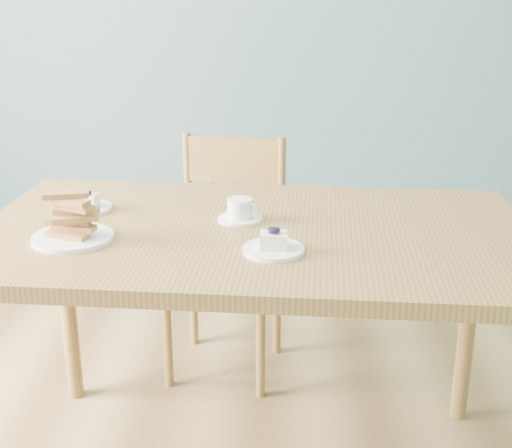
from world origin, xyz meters
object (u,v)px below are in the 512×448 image
cheesecake_plate_far (87,205)px  coffee_cup (240,211)px  dining_table (252,256)px  biscotti_plate (72,224)px  cheesecake_plate_near (274,246)px  dining_chair (226,256)px

cheesecake_plate_far → coffee_cup: coffee_cup is taller
dining_table → biscotti_plate: size_ratio=7.35×
biscotti_plate → cheesecake_plate_near: bearing=-8.3°
dining_table → cheesecake_plate_far: 0.52m
dining_table → coffee_cup: (-0.03, 0.07, 0.11)m
cheesecake_plate_far → biscotti_plate: 0.25m
dining_table → cheesecake_plate_far: size_ratio=10.79×
dining_chair → cheesecake_plate_far: bearing=-115.7°
dining_chair → coffee_cup: dining_chair is taller
dining_chair → biscotti_plate: size_ratio=4.20×
dining_chair → cheesecake_plate_near: (0.17, -0.83, 0.37)m
dining_chair → dining_table: bearing=-69.5°
dining_chair → cheesecake_plate_far: size_ratio=6.16×
dining_table → cheesecake_plate_near: size_ratio=10.07×
dining_chair → biscotti_plate: bearing=-104.3°
dining_table → biscotti_plate: biscotti_plate is taller
coffee_cup → dining_table: bearing=-38.9°
cheesecake_plate_far → biscotti_plate: biscotti_plate is taller
cheesecake_plate_near → cheesecake_plate_far: 0.64m
dining_table → cheesecake_plate_near: cheesecake_plate_near is taller
dining_table → dining_chair: 0.72m
coffee_cup → biscotti_plate: (-0.43, -0.16, 0.02)m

